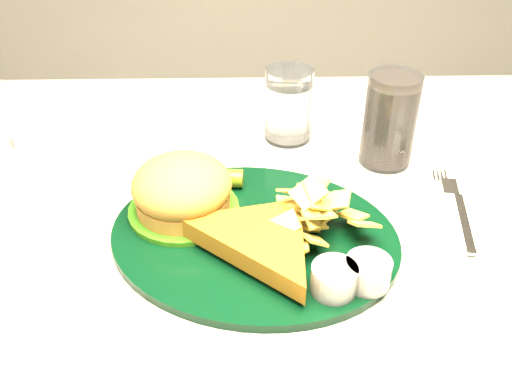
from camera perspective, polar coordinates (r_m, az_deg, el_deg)
table at (r=1.01m, az=-0.89°, el=-18.57°), size 1.20×0.80×0.75m
dinner_plate at (r=0.66m, az=-0.21°, el=-2.23°), size 0.41×0.37×0.08m
water_glass at (r=0.86m, az=3.28°, el=8.70°), size 0.09×0.09×0.11m
cola_glass at (r=0.82m, az=13.23°, el=7.02°), size 0.08×0.08×0.13m
fork_napkin at (r=0.75m, az=19.91°, el=-2.47°), size 0.14×0.17×0.01m
ramekin at (r=0.93m, az=-21.84°, el=5.28°), size 0.05×0.05×0.03m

